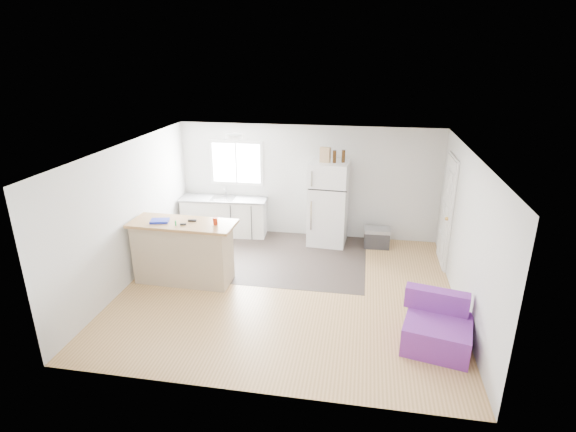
% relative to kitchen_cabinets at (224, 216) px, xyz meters
% --- Properties ---
extents(room, '(5.51, 5.01, 2.41)m').
position_rel_kitchen_cabinets_xyz_m(room, '(1.79, -2.21, 0.77)').
color(room, '#A87B46').
rests_on(room, ground).
extents(vinyl_zone, '(4.05, 2.50, 0.00)m').
position_rel_kitchen_cabinets_xyz_m(vinyl_zone, '(1.06, -0.96, -0.42)').
color(vinyl_zone, '#362D29').
rests_on(vinyl_zone, floor).
extents(window, '(1.18, 0.06, 0.98)m').
position_rel_kitchen_cabinets_xyz_m(window, '(0.24, 0.28, 1.13)').
color(window, white).
rests_on(window, back_wall).
extents(interior_door, '(0.11, 0.92, 2.10)m').
position_rel_kitchen_cabinets_xyz_m(interior_door, '(4.51, -0.66, 0.59)').
color(interior_door, white).
rests_on(interior_door, right_wall).
extents(ceiling_fixture, '(0.30, 0.30, 0.07)m').
position_rel_kitchen_cabinets_xyz_m(ceiling_fixture, '(0.59, -1.01, 1.94)').
color(ceiling_fixture, white).
rests_on(ceiling_fixture, ceiling).
extents(kitchen_cabinets, '(1.90, 0.70, 1.10)m').
position_rel_kitchen_cabinets_xyz_m(kitchen_cabinets, '(0.00, 0.00, 0.00)').
color(kitchen_cabinets, white).
rests_on(kitchen_cabinets, floor).
extents(peninsula, '(1.81, 0.73, 1.10)m').
position_rel_kitchen_cabinets_xyz_m(peninsula, '(-0.04, -2.20, 0.13)').
color(peninsula, '#C6AF8F').
rests_on(peninsula, floor).
extents(refrigerator, '(0.82, 0.78, 1.74)m').
position_rel_kitchen_cabinets_xyz_m(refrigerator, '(2.27, -0.09, 0.45)').
color(refrigerator, white).
rests_on(refrigerator, floor).
extents(cooler, '(0.54, 0.38, 0.40)m').
position_rel_kitchen_cabinets_xyz_m(cooler, '(3.30, -0.15, -0.22)').
color(cooler, '#2B2B2E').
rests_on(cooler, floor).
extents(purple_seat, '(1.02, 0.99, 0.71)m').
position_rel_kitchen_cabinets_xyz_m(purple_seat, '(4.06, -3.38, -0.17)').
color(purple_seat, '#702E97').
rests_on(purple_seat, floor).
extents(cleaner_jug, '(0.14, 0.10, 0.31)m').
position_rel_kitchen_cabinets_xyz_m(cleaner_jug, '(0.64, -2.25, -0.29)').
color(cleaner_jug, white).
rests_on(cleaner_jug, floor).
extents(mop, '(0.26, 0.33, 1.21)m').
position_rel_kitchen_cabinets_xyz_m(mop, '(-0.19, -2.33, -0.19)').
color(mop, green).
rests_on(mop, floor).
extents(red_cup, '(0.09, 0.09, 0.12)m').
position_rel_kitchen_cabinets_xyz_m(red_cup, '(0.57, -2.21, 0.74)').
color(red_cup, red).
rests_on(red_cup, peninsula).
extents(blue_tray, '(0.35, 0.29, 0.04)m').
position_rel_kitchen_cabinets_xyz_m(blue_tray, '(-0.40, -2.25, 0.70)').
color(blue_tray, '#1322B6').
rests_on(blue_tray, peninsula).
extents(tool_a, '(0.14, 0.06, 0.03)m').
position_rel_kitchen_cabinets_xyz_m(tool_a, '(0.13, -2.13, 0.69)').
color(tool_a, black).
rests_on(tool_a, peninsula).
extents(tool_b, '(0.11, 0.06, 0.03)m').
position_rel_kitchen_cabinets_xyz_m(tool_b, '(0.05, -2.32, 0.69)').
color(tool_b, black).
rests_on(tool_b, peninsula).
extents(cardboard_box, '(0.22, 0.15, 0.30)m').
position_rel_kitchen_cabinets_xyz_m(cardboard_box, '(2.18, -0.15, 1.47)').
color(cardboard_box, tan).
rests_on(cardboard_box, refrigerator).
extents(bottle_left, '(0.09, 0.09, 0.25)m').
position_rel_kitchen_cabinets_xyz_m(bottle_left, '(2.37, -0.17, 1.44)').
color(bottle_left, '#361F09').
rests_on(bottle_left, refrigerator).
extents(bottle_right, '(0.08, 0.08, 0.25)m').
position_rel_kitchen_cabinets_xyz_m(bottle_right, '(2.54, -0.10, 1.44)').
color(bottle_right, '#361F09').
rests_on(bottle_right, refrigerator).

